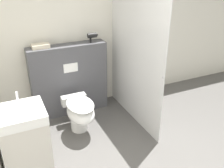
% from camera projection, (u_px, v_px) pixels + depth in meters
% --- Properties ---
extents(wall_back, '(8.00, 0.06, 2.50)m').
position_uv_depth(wall_back, '(85.00, 33.00, 4.01)').
color(wall_back, silver).
rests_on(wall_back, ground_plane).
extents(partition_panel, '(1.21, 0.26, 1.15)m').
position_uv_depth(partition_panel, '(70.00, 80.00, 4.00)').
color(partition_panel, '#4C4C51').
rests_on(partition_panel, ground_plane).
extents(shower_glass, '(0.04, 1.51, 2.05)m').
position_uv_depth(shower_glass, '(134.00, 56.00, 3.65)').
color(shower_glass, silver).
rests_on(shower_glass, ground_plane).
extents(toilet, '(0.37, 0.66, 0.50)m').
position_uv_depth(toilet, '(80.00, 113.00, 3.58)').
color(toilet, white).
rests_on(toilet, ground_plane).
extents(sink_vanity, '(0.46, 0.46, 1.09)m').
position_uv_depth(sink_vanity, '(27.00, 148.00, 2.65)').
color(sink_vanity, beige).
rests_on(sink_vanity, ground_plane).
extents(hair_drier, '(0.17, 0.07, 0.14)m').
position_uv_depth(hair_drier, '(93.00, 36.00, 3.85)').
color(hair_drier, black).
rests_on(hair_drier, partition_panel).
extents(folded_towel, '(0.25, 0.16, 0.06)m').
position_uv_depth(folded_towel, '(40.00, 46.00, 3.61)').
color(folded_towel, beige).
rests_on(folded_towel, partition_panel).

